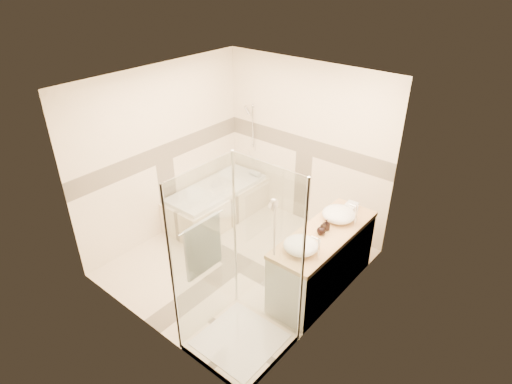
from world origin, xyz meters
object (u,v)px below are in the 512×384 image
Objects in this scene: vessel_sink_near at (339,214)px; amenity_bottle_b at (321,229)px; vanity at (323,260)px; amenity_bottle_a at (326,225)px; bathtub at (217,201)px; shower_enclosure at (236,302)px; vessel_sink_far at (301,245)px.

amenity_bottle_b is at bearing -90.00° from vessel_sink_near.
vessel_sink_near is 2.99× the size of amenity_bottle_b.
vanity is 11.82× the size of amenity_bottle_b.
vanity is at bearing -66.24° from amenity_bottle_a.
bathtub is 12.40× the size of amenity_bottle_b.
vessel_sink_near is (2.13, -0.02, 0.62)m from bathtub.
vanity is at bearing 77.03° from shower_enclosure.
shower_enclosure reaches higher than vanity.
vessel_sink_far is 2.84× the size of amenity_bottle_b.
amenity_bottle_a reaches higher than vanity.
amenity_bottle_b is (0.00, -0.11, -0.00)m from amenity_bottle_a.
amenity_bottle_b is at bearing -11.05° from bathtub.
bathtub is 2.47m from shower_enclosure.
vanity is 1.31m from shower_enclosure.
vessel_sink_far reaches higher than amenity_bottle_a.
bathtub is 0.83× the size of shower_enclosure.
shower_enclosure reaches higher than amenity_bottle_b.
vessel_sink_near reaches higher than amenity_bottle_b.
vessel_sink_far is at bearing 70.73° from shower_enclosure.
shower_enclosure is at bearing -101.71° from amenity_bottle_a.
amenity_bottle_a is at bearing 78.29° from shower_enclosure.
vessel_sink_far is at bearing -21.54° from bathtub.
bathtub is at bearing 168.95° from amenity_bottle_b.
amenity_bottle_a is at bearing 90.00° from vessel_sink_far.
bathtub is 2.25m from amenity_bottle_b.
vanity is 0.50m from amenity_bottle_a.
shower_enclosure is at bearing -41.10° from bathtub.
shower_enclosure is at bearing -99.64° from vessel_sink_near.
amenity_bottle_a reaches higher than amenity_bottle_b.
amenity_bottle_b is (0.00, 0.42, -0.01)m from vessel_sink_far.
vessel_sink_far reaches higher than bathtub.
shower_enclosure is 0.93m from vessel_sink_far.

